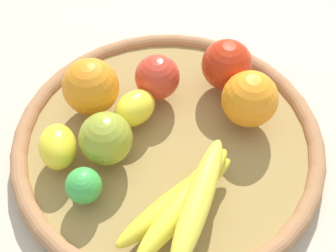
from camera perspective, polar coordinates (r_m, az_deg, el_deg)
name	(u,v)px	position (r m, az deg, el deg)	size (l,w,h in m)	color
ground_plane	(168,150)	(0.67, 0.00, -2.95)	(2.40, 2.40, 0.00)	#C0B39B
basket	(168,142)	(0.66, 0.00, -2.03)	(0.44, 0.44, 0.04)	#9B7E44
orange_1	(91,87)	(0.66, -9.49, 4.80)	(0.08, 0.08, 0.08)	orange
apple_2	(227,65)	(0.69, 7.26, 7.49)	(0.07, 0.07, 0.07)	red
banana_bunch	(186,201)	(0.55, 2.25, -9.22)	(0.19, 0.14, 0.06)	yellow
lemon_0	(58,146)	(0.62, -13.42, -2.47)	(0.07, 0.05, 0.05)	yellow
apple_1	(157,77)	(0.67, -1.32, 6.04)	(0.07, 0.07, 0.07)	red
apple_0	(106,138)	(0.60, -7.66, -1.53)	(0.07, 0.07, 0.07)	#939E2D
lime_0	(84,185)	(0.58, -10.34, -7.21)	(0.05, 0.05, 0.05)	green
orange_0	(250,99)	(0.64, 10.03, 3.29)	(0.08, 0.08, 0.08)	orange
lemon_1	(135,108)	(0.64, -4.09, 2.21)	(0.06, 0.05, 0.05)	yellow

